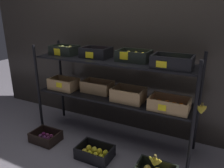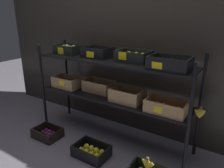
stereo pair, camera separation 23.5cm
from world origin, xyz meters
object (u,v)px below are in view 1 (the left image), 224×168
Objects in this scene: crate_ground_plum at (46,138)px; crate_ground_lemon at (95,153)px; display_rack at (113,79)px; banana_bunch_loose at (155,161)px.

crate_ground_lemon reaches higher than crate_ground_plum.
display_rack is 5.26× the size of crate_ground_lemon.
display_rack is 1.04m from crate_ground_plum.
display_rack reaches higher than banana_bunch_loose.
crate_ground_lemon is at bearing -0.07° from crate_ground_plum.
banana_bunch_loose is at bearing -0.63° from crate_ground_plum.
display_rack reaches higher than crate_ground_plum.
crate_ground_lemon is 0.64m from banana_bunch_loose.
crate_ground_lemon is at bearing -90.79° from display_rack.
display_rack is 5.93× the size of crate_ground_plum.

